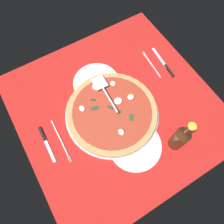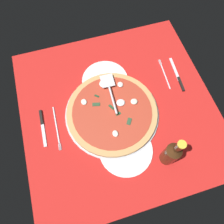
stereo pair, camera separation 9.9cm
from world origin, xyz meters
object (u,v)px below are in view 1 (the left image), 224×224
Objects in this scene: pizza at (112,112)px; place_setting_far at (53,141)px; dinner_plate_left at (135,145)px; beer_bottle at (181,138)px; pizza_server at (105,91)px; place_setting_near at (158,65)px; dinner_plate_right at (96,83)px.

pizza is 1.96× the size of place_setting_far.
dinner_plate_left is 20.02cm from beer_bottle.
place_setting_far is at bearing 57.90° from beer_bottle.
pizza_server is 1.02× the size of place_setting_near.
dinner_plate_left is at bearing -177.80° from pizza.
dinner_plate_right is 1.07× the size of pizza_server.
place_setting_far is (2.02, 29.92, -1.97)cm from pizza.
pizza_server is at bearing -11.53° from pizza.
dinner_plate_left is at bearing 135.40° from place_setting_near.
pizza reaches higher than place_setting_far.
dinner_plate_left is 1.10× the size of place_setting_near.
place_setting_near is at bearing -72.13° from pizza.
beer_bottle is (-29.23, -46.61, 8.80)cm from place_setting_far.
pizza_server reaches higher than dinner_plate_right.
dinner_plate_right is 0.55× the size of pizza.
pizza_server is 1.01× the size of place_setting_far.
dinner_plate_left is at bearing 57.56° from place_setting_far.
dinner_plate_right is at bearing 82.37° from place_setting_near.
pizza_server reaches higher than dinner_plate_left.
beer_bottle is (-27.22, -16.68, 6.83)cm from pizza.
place_setting_near is at bearing -49.10° from dinner_plate_left.
dinner_plate_right is at bearing -1.80° from dinner_plate_left.
pizza_server is 34.06cm from place_setting_near.
dinner_plate_right is at bearing 119.48° from place_setting_far.
place_setting_near is (-7.26, -33.78, -0.14)cm from dinner_plate_right.
beer_bottle is at bearing 158.37° from place_setting_near.
pizza_server is at bearing 21.70° from beer_bottle.
beer_bottle is at bearing -148.49° from pizza.
place_setting_near is 0.93× the size of beer_bottle.
pizza_server is (28.50, -1.26, 4.53)cm from dinner_plate_left.
beer_bottle is at bearing -155.66° from pizza_server.
pizza is 32.65cm from beer_bottle.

